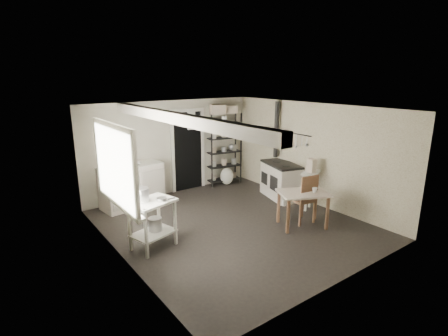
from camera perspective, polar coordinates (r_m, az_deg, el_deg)
floor at (r=7.06m, az=1.46°, el=-9.17°), size 5.00×5.00×0.00m
ceiling at (r=6.47m, az=1.59°, el=9.76°), size 5.00×5.00×0.00m
wall_back at (r=8.73m, az=-8.56°, el=3.32°), size 4.50×0.02×2.30m
wall_front at (r=5.03m, az=19.29°, el=-6.09°), size 4.50×0.02×2.30m
wall_left at (r=5.64m, az=-16.93°, el=-3.62°), size 0.02×5.00×2.30m
wall_right at (r=8.21m, az=14.07°, el=2.29°), size 0.02×5.00×2.30m
window at (r=5.74m, az=-17.58°, el=0.28°), size 0.12×1.76×1.28m
doorway at (r=8.95m, az=-5.89°, el=2.71°), size 0.96×0.10×2.08m
ceiling_beam at (r=5.83m, az=-7.89°, el=8.07°), size 0.18×5.00×0.18m
wallpaper_panel at (r=8.20m, az=14.03°, el=2.28°), size 0.01×5.00×2.30m
utensil_rail at (r=8.48m, az=10.87°, el=5.62°), size 0.06×1.20×0.44m
prep_table at (r=6.14m, az=-11.53°, el=-9.22°), size 0.86×0.71×0.85m
stockpot at (r=5.96m, az=-13.39°, el=-4.51°), size 0.35×0.35×0.29m
saucepan at (r=5.95m, az=-10.10°, el=-5.28°), size 0.23×0.23×0.11m
bucket at (r=6.21m, az=-11.17°, el=-9.09°), size 0.31×0.31×0.26m
base_cabinets at (r=8.15m, az=-14.77°, el=-2.88°), size 1.52×0.81×0.95m
mixing_bowl at (r=8.01m, az=-14.09°, el=0.54°), size 0.37×0.37×0.07m
counter_cup at (r=7.87m, az=-16.88°, el=0.19°), size 0.15×0.15×0.10m
shelf_rack at (r=9.37m, az=-0.00°, el=3.02°), size 0.95×0.50×1.92m
shelf_jar at (r=9.09m, az=-1.69°, el=5.39°), size 0.10×0.10×0.21m
storage_box_a at (r=9.06m, az=-1.07°, el=9.40°), size 0.43×0.40×0.24m
storage_box_b at (r=9.27m, az=1.08°, el=9.40°), size 0.38×0.37×0.20m
stove at (r=8.53m, az=9.25°, el=-1.90°), size 0.86×1.20×0.84m
stovepipe at (r=8.70m, az=8.55°, el=6.22°), size 0.13×0.13×1.36m
side_ledge at (r=8.00m, az=13.86°, el=-3.37°), size 0.61×0.48×0.83m
oats_box at (r=7.79m, az=14.09°, el=0.57°), size 0.16×0.22×0.30m
work_table at (r=7.02m, az=12.69°, el=-6.34°), size 1.11×0.97×0.70m
table_cup at (r=6.91m, az=14.62°, el=-3.03°), size 0.13×0.13×0.10m
chair at (r=7.19m, az=12.61°, el=-4.92°), size 0.47×0.49×1.01m
flour_sack at (r=9.46m, az=0.47°, el=-1.28°), size 0.47×0.44×0.46m
floor_crock at (r=8.12m, az=9.77°, el=-5.52°), size 0.13×0.13×0.15m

